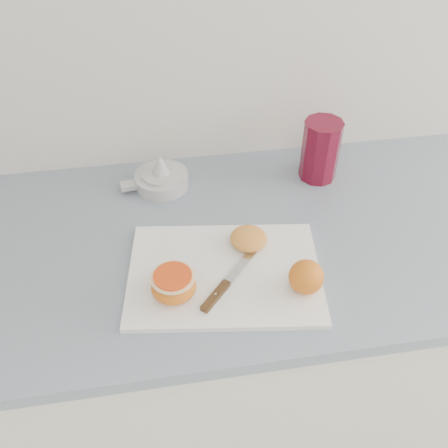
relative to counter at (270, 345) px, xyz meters
name	(u,v)px	position (x,y,z in m)	size (l,w,h in m)	color
counter	(270,345)	(0.00, 0.00, 0.00)	(2.44, 0.64, 0.89)	white
cutting_board	(224,273)	(-0.15, -0.11, 0.45)	(0.37, 0.27, 0.01)	white
whole_orange	(306,277)	(-0.01, -0.18, 0.49)	(0.07, 0.07, 0.07)	orange
half_orange	(174,285)	(-0.25, -0.16, 0.48)	(0.08, 0.08, 0.05)	orange
squeezed_shell	(249,238)	(-0.09, -0.05, 0.47)	(0.08, 0.08, 0.03)	orange
paring_knife	(220,290)	(-0.16, -0.17, 0.46)	(0.13, 0.15, 0.01)	#472712
citrus_juicer	(161,178)	(-0.25, 0.19, 0.47)	(0.16, 0.13, 0.09)	silver
red_tumbler	(320,152)	(0.13, 0.17, 0.51)	(0.09, 0.09, 0.15)	maroon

